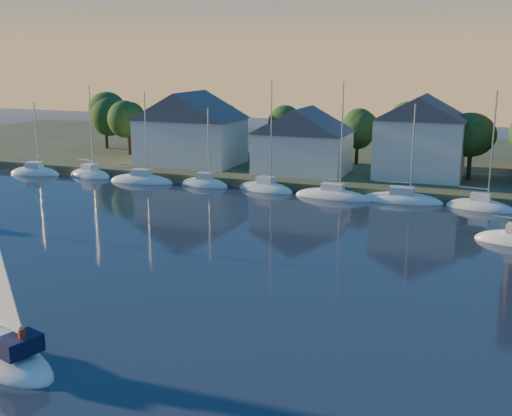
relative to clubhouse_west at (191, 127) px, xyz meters
The scene contains 7 objects.
shoreline_land 28.43m from the clubhouse_west, 37.69° to the left, with size 160.00×50.00×2.00m, color #333F24.
wooden_dock 23.56m from the clubhouse_west, 15.26° to the right, with size 120.00×3.00×1.00m, color brown.
clubhouse_west is the anchor object (origin of this frame).
clubhouse_centre 16.05m from the clubhouse_west, ahead, with size 11.55×8.40×8.08m.
clubhouse_east 30.02m from the clubhouse_west, ahead, with size 10.50×8.40×9.80m.
tree_line 24.55m from the clubhouse_west, 11.77° to the left, with size 93.40×5.40×8.90m.
moored_fleet 20.96m from the clubhouse_west, 26.56° to the right, with size 79.50×2.40×12.05m.
Camera 1 is at (17.18, -18.93, 15.52)m, focal length 45.00 mm.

